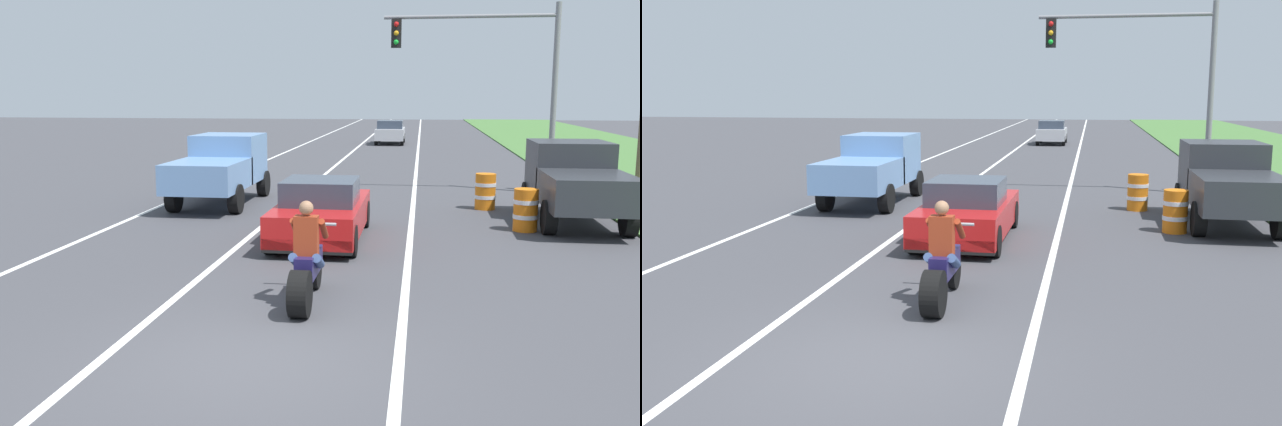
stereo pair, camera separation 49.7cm
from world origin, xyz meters
TOP-DOWN VIEW (x-y plane):
  - ground_plane at (0.00, 0.00)m, footprint 160.00×160.00m
  - lane_stripe_left_solid at (-5.40, 20.00)m, footprint 0.14×120.00m
  - lane_stripe_right_solid at (1.80, 20.00)m, footprint 0.14×120.00m
  - lane_stripe_centre_dashed at (-1.80, 20.00)m, footprint 0.14×120.00m
  - motorcycle_with_rider at (0.32, 2.34)m, footprint 0.70×2.21m
  - sports_car_red at (-0.14, 7.19)m, footprint 1.84×4.30m
  - pickup_truck_left_lane_light_blue at (-3.78, 11.90)m, footprint 2.02×4.80m
  - pickup_truck_right_shoulder_dark_grey at (5.81, 10.15)m, footprint 2.02×4.80m
  - traffic_light_mast_near at (4.37, 15.49)m, footprint 5.50×0.34m
  - construction_barrel_nearest at (4.46, 8.90)m, footprint 0.58×0.58m
  - construction_barrel_mid at (3.79, 11.99)m, footprint 0.58×0.58m
  - distant_car_far_ahead at (-0.01, 37.33)m, footprint 1.80×4.00m

SIDE VIEW (x-z plane):
  - ground_plane at x=0.00m, z-range 0.00..0.00m
  - lane_stripe_left_solid at x=-5.40m, z-range 0.00..0.01m
  - lane_stripe_right_solid at x=1.80m, z-range 0.00..0.01m
  - lane_stripe_centre_dashed at x=-1.80m, z-range 0.00..0.01m
  - construction_barrel_nearest at x=4.46m, z-range 0.00..1.00m
  - construction_barrel_mid at x=3.79m, z-range 0.00..1.00m
  - motorcycle_with_rider at x=0.32m, z-range -0.22..1.40m
  - sports_car_red at x=-0.14m, z-range -0.05..1.31m
  - distant_car_far_ahead at x=-0.01m, z-range 0.02..1.52m
  - pickup_truck_left_lane_light_blue at x=-3.78m, z-range 0.12..2.10m
  - pickup_truck_right_shoulder_dark_grey at x=5.81m, z-range 0.12..2.10m
  - traffic_light_mast_near at x=4.37m, z-range 1.06..7.06m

